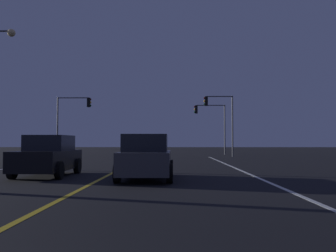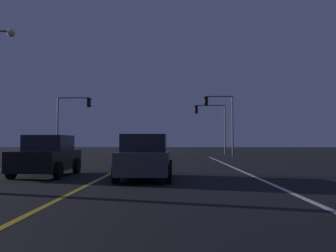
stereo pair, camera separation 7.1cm
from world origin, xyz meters
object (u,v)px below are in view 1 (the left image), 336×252
(car_oncoming, at_px, (48,156))
(traffic_light_near_right, at_px, (219,112))
(traffic_light_far_right, at_px, (210,118))
(car_lead_same_lane, at_px, (146,158))
(traffic_light_near_left, at_px, (73,113))

(car_oncoming, relative_size, traffic_light_near_right, 0.74)
(car_oncoming, height_order, traffic_light_near_right, traffic_light_near_right)
(traffic_light_far_right, bearing_deg, car_oncoming, 70.40)
(car_lead_same_lane, height_order, traffic_light_near_left, traffic_light_near_left)
(traffic_light_near_left, bearing_deg, traffic_light_far_right, 21.93)
(traffic_light_near_left, xyz_separation_m, traffic_light_far_right, (13.66, 5.50, -0.14))
(traffic_light_near_right, bearing_deg, car_oncoming, 64.86)
(traffic_light_near_right, bearing_deg, car_lead_same_lane, 76.16)
(car_oncoming, bearing_deg, car_lead_same_lane, 70.95)
(traffic_light_near_right, bearing_deg, traffic_light_far_right, -86.28)
(car_lead_same_lane, bearing_deg, traffic_light_far_right, -10.42)
(car_oncoming, relative_size, car_lead_same_lane, 1.00)
(traffic_light_near_right, xyz_separation_m, traffic_light_far_right, (-0.36, 5.50, -0.18))
(car_lead_same_lane, bearing_deg, traffic_light_near_right, -13.84)
(car_lead_same_lane, bearing_deg, car_oncoming, 70.95)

